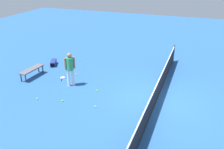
# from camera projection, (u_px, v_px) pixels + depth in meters

# --- Properties ---
(ground_plane) EXTENTS (40.00, 40.00, 0.00)m
(ground_plane) POSITION_uv_depth(u_px,v_px,m) (157.00, 99.00, 10.88)
(ground_plane) COLOR #265693
(court_net) EXTENTS (10.09, 0.09, 1.07)m
(court_net) POSITION_uv_depth(u_px,v_px,m) (158.00, 89.00, 10.67)
(court_net) COLOR #4C4C51
(court_net) RESTS_ON ground_plane
(player_near_side) EXTENTS (0.48, 0.48, 1.70)m
(player_near_side) POSITION_uv_depth(u_px,v_px,m) (70.00, 67.00, 11.71)
(player_near_side) COLOR white
(player_near_side) RESTS_ON ground_plane
(tennis_racket_near_player) EXTENTS (0.60, 0.41, 0.03)m
(tennis_racket_near_player) POSITION_uv_depth(u_px,v_px,m) (62.00, 78.00, 12.93)
(tennis_racket_near_player) COLOR blue
(tennis_racket_near_player) RESTS_ON ground_plane
(tennis_ball_near_player) EXTENTS (0.07, 0.07, 0.07)m
(tennis_ball_near_player) POSITION_uv_depth(u_px,v_px,m) (96.00, 106.00, 10.26)
(tennis_ball_near_player) COLOR #C6E033
(tennis_ball_near_player) RESTS_ON ground_plane
(tennis_ball_by_net) EXTENTS (0.07, 0.07, 0.07)m
(tennis_ball_by_net) POSITION_uv_depth(u_px,v_px,m) (37.00, 99.00, 10.86)
(tennis_ball_by_net) COLOR #C6E033
(tennis_ball_by_net) RESTS_ON ground_plane
(tennis_ball_midcourt) EXTENTS (0.07, 0.07, 0.07)m
(tennis_ball_midcourt) POSITION_uv_depth(u_px,v_px,m) (62.00, 101.00, 10.68)
(tennis_ball_midcourt) COLOR #C6E033
(tennis_ball_midcourt) RESTS_ON ground_plane
(tennis_ball_baseline) EXTENTS (0.07, 0.07, 0.07)m
(tennis_ball_baseline) POSITION_uv_depth(u_px,v_px,m) (82.00, 59.00, 15.37)
(tennis_ball_baseline) COLOR #C6E033
(tennis_ball_baseline) RESTS_ON ground_plane
(tennis_ball_stray_left) EXTENTS (0.07, 0.07, 0.07)m
(tennis_ball_stray_left) POSITION_uv_depth(u_px,v_px,m) (76.00, 74.00, 13.30)
(tennis_ball_stray_left) COLOR #C6E033
(tennis_ball_stray_left) RESTS_ON ground_plane
(tennis_ball_stray_right) EXTENTS (0.07, 0.07, 0.07)m
(tennis_ball_stray_right) POSITION_uv_depth(u_px,v_px,m) (97.00, 91.00, 11.56)
(tennis_ball_stray_right) COLOR #C6E033
(tennis_ball_stray_right) RESTS_ON ground_plane
(courtside_bench) EXTENTS (1.52, 0.50, 0.48)m
(courtside_bench) POSITION_uv_depth(u_px,v_px,m) (32.00, 70.00, 12.87)
(courtside_bench) COLOR #595960
(courtside_bench) RESTS_ON ground_plane
(equipment_bag) EXTENTS (0.84, 0.60, 0.28)m
(equipment_bag) POSITION_uv_depth(u_px,v_px,m) (53.00, 63.00, 14.50)
(equipment_bag) COLOR navy
(equipment_bag) RESTS_ON ground_plane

